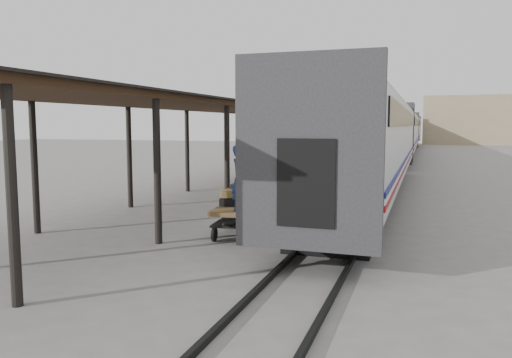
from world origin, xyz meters
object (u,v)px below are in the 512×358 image
object	(u,v)px
baggage_cart	(240,213)
pedestrian	(282,166)
porter	(240,178)
luggage_tug	(313,164)

from	to	relation	value
baggage_cart	pedestrian	distance (m)	13.99
porter	baggage_cart	bearing A→B (deg)	29.89
baggage_cart	porter	world-z (taller)	porter
porter	luggage_tug	bearing A→B (deg)	15.22
baggage_cart	luggage_tug	world-z (taller)	luggage_tug
porter	pedestrian	distance (m)	14.69
pedestrian	baggage_cart	bearing A→B (deg)	86.10
baggage_cart	porter	xyz separation A→B (m)	(0.25, -0.65, 1.12)
baggage_cart	porter	size ratio (longest dim) A/B	1.39
luggage_tug	porter	xyz separation A→B (m)	(2.21, -19.78, 1.12)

